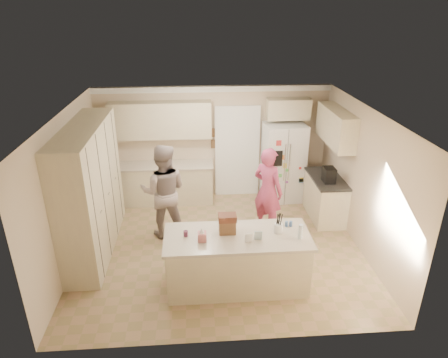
{
  "coord_description": "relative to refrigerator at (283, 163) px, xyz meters",
  "views": [
    {
      "loc": [
        -0.41,
        -6.37,
        4.24
      ],
      "look_at": [
        0.1,
        0.35,
        1.25
      ],
      "focal_mm": 32.0,
      "sensor_mm": 36.0,
      "label": 1
    }
  ],
  "objects": [
    {
      "name": "teen_boy",
      "position": [
        -2.61,
        -1.4,
        0.04
      ],
      "size": [
        0.96,
        0.77,
        1.87
      ],
      "primitive_type": "imported",
      "rotation": [
        0.0,
        0.0,
        3.07
      ],
      "color": "gray",
      "rests_on": "floor"
    },
    {
      "name": "wall_right",
      "position": [
        1.04,
        -1.95,
        0.4
      ],
      "size": [
        0.02,
        4.6,
        2.6
      ],
      "primitive_type": "cube",
      "color": "beige",
      "rests_on": "ground"
    },
    {
      "name": "right_base_cab",
      "position": [
        0.73,
        -0.95,
        -0.46
      ],
      "size": [
        0.6,
        1.2,
        0.88
      ],
      "primitive_type": "cube",
      "color": "beige",
      "rests_on": "floor"
    },
    {
      "name": "fridge_handle_r",
      "position": [
        0.05,
        -0.37,
        0.15
      ],
      "size": [
        0.02,
        0.02,
        0.85
      ],
      "primitive_type": "cylinder",
      "color": "silver",
      "rests_on": "refrigerator"
    },
    {
      "name": "island_base",
      "position": [
        -1.37,
        -3.05,
        -0.46
      ],
      "size": [
        2.2,
        0.9,
        0.88
      ],
      "primitive_type": "cube",
      "color": "beige",
      "rests_on": "floor"
    },
    {
      "name": "fridge_dispenser",
      "position": [
        -0.22,
        -0.37,
        0.25
      ],
      "size": [
        0.22,
        0.03,
        0.35
      ],
      "primitive_type": "cube",
      "color": "black",
      "rests_on": "refrigerator"
    },
    {
      "name": "shaker_pepper",
      "position": [
        -0.48,
        -2.83,
        0.07
      ],
      "size": [
        0.05,
        0.05,
        0.09
      ],
      "primitive_type": "cylinder",
      "color": "#406096",
      "rests_on": "island_top"
    },
    {
      "name": "back_countertop",
      "position": [
        -2.72,
        0.04,
        0.0
      ],
      "size": [
        2.24,
        0.63,
        0.04
      ],
      "primitive_type": "cube",
      "color": "#BCAE9C",
      "rests_on": "back_base_cab"
    },
    {
      "name": "wall_frame_upper",
      "position": [
        -1.55,
        0.32,
        0.65
      ],
      "size": [
        0.15,
        0.02,
        0.2
      ],
      "primitive_type": "cube",
      "color": "brown",
      "rests_on": "wall_back"
    },
    {
      "name": "fridge_magnets",
      "position": [
        0.0,
        -0.36,
        0.0
      ],
      "size": [
        0.76,
        0.02,
        1.44
      ],
      "primitive_type": null,
      "color": "tan",
      "rests_on": "refrigerator"
    },
    {
      "name": "shaker_salt",
      "position": [
        -0.55,
        -2.83,
        0.07
      ],
      "size": [
        0.05,
        0.05,
        0.09
      ],
      "primitive_type": "cylinder",
      "color": "#406096",
      "rests_on": "island_top"
    },
    {
      "name": "coffee_maker",
      "position": [
        0.68,
        -1.15,
        0.17
      ],
      "size": [
        0.22,
        0.28,
        0.3
      ],
      "primitive_type": "cube",
      "color": "black",
      "rests_on": "right_countertop"
    },
    {
      "name": "wall_back",
      "position": [
        -1.57,
        0.36,
        0.4
      ],
      "size": [
        5.2,
        0.02,
        2.6
      ],
      "primitive_type": "cube",
      "color": "beige",
      "rests_on": "ground"
    },
    {
      "name": "tissue_box",
      "position": [
        -1.92,
        -3.15,
        0.1
      ],
      "size": [
        0.13,
        0.13,
        0.14
      ],
      "primitive_type": "cube",
      "color": "#C56E6F",
      "rests_on": "island_top"
    },
    {
      "name": "doorway_casing",
      "position": [
        -1.02,
        0.29,
        0.15
      ],
      "size": [
        1.02,
        0.03,
        2.22
      ],
      "primitive_type": "cube",
      "color": "white",
      "rests_on": "floor"
    },
    {
      "name": "back_base_cab",
      "position": [
        -2.72,
        0.05,
        -0.46
      ],
      "size": [
        2.2,
        0.6,
        0.88
      ],
      "primitive_type": "cube",
      "color": "beige",
      "rests_on": "floor"
    },
    {
      "name": "dollhouse_body",
      "position": [
        -1.52,
        -2.95,
        0.14
      ],
      "size": [
        0.26,
        0.18,
        0.22
      ],
      "primitive_type": "cube",
      "color": "brown",
      "rests_on": "island_top"
    },
    {
      "name": "ceiling",
      "position": [
        -1.57,
        -1.95,
        1.71
      ],
      "size": [
        5.2,
        4.6,
        0.02
      ],
      "primitive_type": "cube",
      "color": "white",
      "rests_on": "wall_back"
    },
    {
      "name": "fridge_seam",
      "position": [
        0.0,
        -0.35,
        0.0
      ],
      "size": [
        0.02,
        0.02,
        1.78
      ],
      "primitive_type": "cube",
      "color": "gray",
      "rests_on": "refrigerator"
    },
    {
      "name": "doorway_opening",
      "position": [
        -1.02,
        0.33,
        0.15
      ],
      "size": [
        0.9,
        0.06,
        2.1
      ],
      "primitive_type": "cube",
      "color": "black",
      "rests_on": "floor"
    },
    {
      "name": "greeting_card_a",
      "position": [
        -1.22,
        -3.25,
        0.11
      ],
      "size": [
        0.12,
        0.06,
        0.16
      ],
      "primitive_type": "cube",
      "rotation": [
        0.15,
        0.0,
        0.2
      ],
      "color": "white",
      "rests_on": "island_top"
    },
    {
      "name": "fridge_handle_l",
      "position": [
        -0.05,
        -0.37,
        0.15
      ],
      "size": [
        0.02,
        0.02,
        0.85
      ],
      "primitive_type": "cylinder",
      "color": "silver",
      "rests_on": "refrigerator"
    },
    {
      "name": "wall_frame_lower",
      "position": [
        -1.55,
        0.32,
        0.38
      ],
      "size": [
        0.15,
        0.02,
        0.2
      ],
      "primitive_type": "cube",
      "color": "brown",
      "rests_on": "wall_back"
    },
    {
      "name": "jam_jar",
      "position": [
        -2.17,
        -3.0,
        0.07
      ],
      "size": [
        0.07,
        0.07,
        0.09
      ],
      "primitive_type": "cylinder",
      "color": "#59263F",
      "rests_on": "island_top"
    },
    {
      "name": "utensil_crock",
      "position": [
        -0.72,
        -3.0,
        0.1
      ],
      "size": [
        0.13,
        0.13,
        0.15
      ],
      "primitive_type": "cylinder",
      "color": "white",
      "rests_on": "island_top"
    },
    {
      "name": "water_bottle",
      "position": [
        -0.42,
        -3.2,
        0.14
      ],
      "size": [
        0.07,
        0.07,
        0.24
      ],
      "primitive_type": "cylinder",
      "color": "silver",
      "rests_on": "island_top"
    },
    {
      "name": "wall_front",
      "position": [
        -1.57,
        -4.26,
        0.4
      ],
      "size": [
        5.2,
        0.02,
        2.6
      ],
      "primitive_type": "cube",
      "color": "beige",
      "rests_on": "ground"
    },
    {
      "name": "refrigerator",
      "position": [
        0.0,
        0.0,
        0.0
      ],
      "size": [
        0.94,
        0.75,
        1.8
      ],
      "primitive_type": "cube",
      "rotation": [
        0.0,
        0.0,
        0.06
      ],
      "color": "white",
      "rests_on": "floor"
    },
    {
      "name": "dollhouse_roof",
      "position": [
        -1.52,
        -2.95,
        0.3
      ],
      "size": [
        0.28,
        0.2,
        0.1
      ],
      "primitive_type": "cube",
      "color": "#592D1E",
      "rests_on": "dollhouse_body"
    },
    {
      "name": "floor",
      "position": [
        -1.57,
        -1.95,
        -0.91
      ],
      "size": [
        5.2,
        4.6,
        0.02
      ],
      "primitive_type": "cube",
      "color": "#9F7E5D",
      "rests_on": "ground"
    },
    {
      "name": "right_upper_cab",
      "position": [
        0.86,
        -0.75,
        1.05
      ],
      "size": [
        0.35,
        1.5,
        0.7
      ],
      "primitive_type": "cube",
      "color": "beige",
      "rests_on": "wall_right"
    },
    {
      "name": "over_fridge_cab",
      "position": [
        0.08,
        0.17,
        1.2
      ],
      "size": [
        0.95,
        0.35,
        0.45
      ],
      "primitive_type": "cube",
      "color": "beige",
      "rests_on": "wall_back"
    },
    {
      "name": "island_top",
      "position": [
        -1.37,
        -3.05,
        0.0
      ],
      "size": [
        2.28,
        0.96,
        0.05
      ],
      "primitive_type": "cube",
      "color": "#BCAE9C",
      "rests_on": "island_base"
    },
    {
      "name": "wall_left",
      "position": [
        -4.18,
        -1.95,
        0.4
      ],
      "size": [
        0.02,
        4.6,
        2.6
      ],
      "primitive_type": "cube",
      "color": "beige",
      "rests_on": "ground"
    },
    {
      "name": "back_upper_cab",
      "position": [
        -2.72,
        0.17,
        1.0
      ],
      "size": [
        2.2,
        0.35,
        0.8
      ],
      "primitive_type": "cube",
      "color": "beige",
      "rests_on": "wall_back"
    },
    {
      "name": "crown_back",
      "position": [
        -1.57,
        0.31,
        1.63
      ],
      "size": [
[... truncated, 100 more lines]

